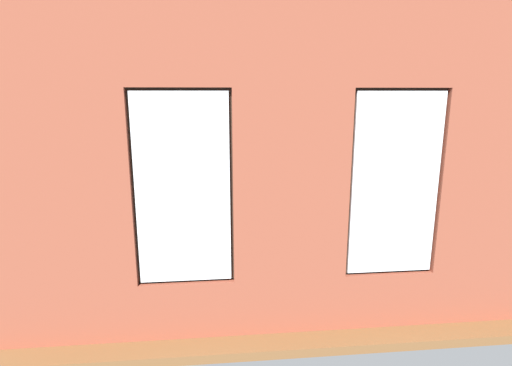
# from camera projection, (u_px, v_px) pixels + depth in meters

# --- Properties ---
(ground_plane) EXTENTS (6.86, 6.05, 0.10)m
(ground_plane) POSITION_uv_depth(u_px,v_px,m) (261.00, 244.00, 6.98)
(ground_plane) COLOR brown
(brick_wall_with_windows) EXTENTS (6.26, 0.30, 3.58)m
(brick_wall_with_windows) POSITION_uv_depth(u_px,v_px,m) (291.00, 168.00, 4.00)
(brick_wall_with_windows) COLOR brown
(brick_wall_with_windows) RESTS_ON ground_plane
(white_wall_right) EXTENTS (0.10, 5.05, 3.58)m
(white_wall_right) POSITION_uv_depth(u_px,v_px,m) (63.00, 143.00, 6.08)
(white_wall_right) COLOR silver
(white_wall_right) RESTS_ON ground_plane
(couch_by_window) EXTENTS (1.72, 0.87, 0.80)m
(couch_by_window) POSITION_uv_depth(u_px,v_px,m) (210.00, 278.00, 4.87)
(couch_by_window) COLOR black
(couch_by_window) RESTS_ON ground_plane
(couch_left) EXTENTS (0.88, 2.00, 0.80)m
(couch_left) POSITION_uv_depth(u_px,v_px,m) (403.00, 224.00, 6.86)
(couch_left) COLOR black
(couch_left) RESTS_ON ground_plane
(coffee_table) EXTENTS (1.33, 0.89, 0.43)m
(coffee_table) POSITION_uv_depth(u_px,v_px,m) (235.00, 219.00, 7.00)
(coffee_table) COLOR olive
(coffee_table) RESTS_ON ground_plane
(cup_ceramic) EXTENTS (0.09, 0.09, 0.10)m
(cup_ceramic) POSITION_uv_depth(u_px,v_px,m) (235.00, 213.00, 6.98)
(cup_ceramic) COLOR #B23D38
(cup_ceramic) RESTS_ON coffee_table
(candle_jar) EXTENTS (0.08, 0.08, 0.12)m
(candle_jar) POSITION_uv_depth(u_px,v_px,m) (212.00, 216.00, 6.80)
(candle_jar) COLOR #B7333D
(candle_jar) RESTS_ON coffee_table
(remote_silver) EXTENTS (0.08, 0.18, 0.02)m
(remote_silver) POSITION_uv_depth(u_px,v_px,m) (255.00, 212.00, 7.17)
(remote_silver) COLOR #B2B2B7
(remote_silver) RESTS_ON coffee_table
(media_console) EXTENTS (1.22, 0.42, 0.48)m
(media_console) POSITION_uv_depth(u_px,v_px,m) (105.00, 223.00, 7.22)
(media_console) COLOR black
(media_console) RESTS_ON ground_plane
(tv_flatscreen) EXTENTS (1.08, 0.20, 0.74)m
(tv_flatscreen) POSITION_uv_depth(u_px,v_px,m) (102.00, 190.00, 7.09)
(tv_flatscreen) COLOR black
(tv_flatscreen) RESTS_ON media_console
(potted_plant_near_tv) EXTENTS (0.72, 0.69, 1.35)m
(potted_plant_near_tv) POSITION_uv_depth(u_px,v_px,m) (122.00, 223.00, 6.17)
(potted_plant_near_tv) COLOR gray
(potted_plant_near_tv) RESTS_ON ground_plane
(potted_plant_mid_room_small) EXTENTS (0.30, 0.30, 0.54)m
(potted_plant_mid_room_small) POSITION_uv_depth(u_px,v_px,m) (293.00, 213.00, 7.49)
(potted_plant_mid_room_small) COLOR #47423D
(potted_plant_mid_room_small) RESTS_ON ground_plane
(potted_plant_between_couches) EXTENTS (0.59, 0.59, 1.10)m
(potted_plant_between_couches) POSITION_uv_depth(u_px,v_px,m) (315.00, 243.00, 4.96)
(potted_plant_between_couches) COLOR brown
(potted_plant_between_couches) RESTS_ON ground_plane
(potted_plant_by_left_couch) EXTENTS (0.39, 0.39, 0.56)m
(potted_plant_by_left_couch) POSITION_uv_depth(u_px,v_px,m) (353.00, 199.00, 8.21)
(potted_plant_by_left_couch) COLOR beige
(potted_plant_by_left_couch) RESTS_ON ground_plane
(potted_plant_corner_far_left) EXTENTS (0.57, 0.57, 0.74)m
(potted_plant_corner_far_left) POSITION_uv_depth(u_px,v_px,m) (481.00, 257.00, 5.07)
(potted_plant_corner_far_left) COLOR #47423D
(potted_plant_corner_far_left) RESTS_ON ground_plane
(potted_plant_corner_near_left) EXTENTS (0.97, 0.99, 1.26)m
(potted_plant_corner_near_left) POSITION_uv_depth(u_px,v_px,m) (365.00, 174.00, 9.03)
(potted_plant_corner_near_left) COLOR brown
(potted_plant_corner_near_left) RESTS_ON ground_plane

